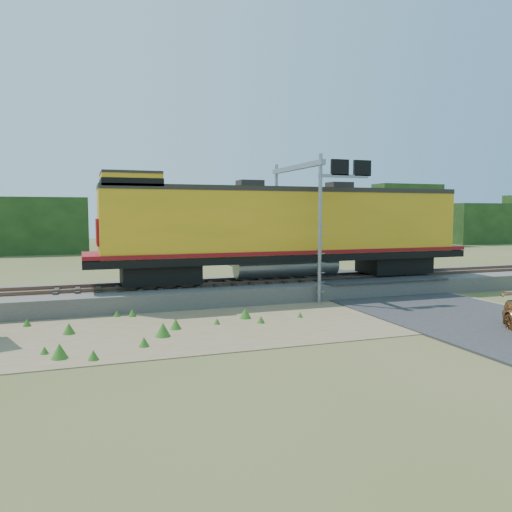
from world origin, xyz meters
name	(u,v)px	position (x,y,z in m)	size (l,w,h in m)	color
ground	(292,322)	(0.00, 0.00, 0.00)	(140.00, 140.00, 0.00)	#475123
ballast	(246,290)	(0.00, 6.00, 0.40)	(70.00, 5.00, 0.80)	slate
rails	(246,281)	(0.00, 6.00, 0.88)	(70.00, 1.54, 0.16)	brown
dirt_shoulder	(241,322)	(-2.00, 0.50, 0.01)	(26.00, 8.00, 0.03)	#8C7754
road	(426,305)	(7.00, 0.74, 0.09)	(7.00, 66.00, 0.86)	#38383A
tree_line_north	(157,224)	(0.00, 38.00, 3.07)	(130.00, 3.00, 6.50)	#183312
weed_clumps	(206,328)	(-3.50, 0.10, 0.00)	(15.00, 6.20, 0.56)	#367020
locomotive	(282,228)	(1.96, 6.00, 3.54)	(20.28, 3.09, 5.23)	black
signal_gantry	(308,194)	(3.13, 5.33, 5.31)	(2.81, 6.20, 7.08)	gray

